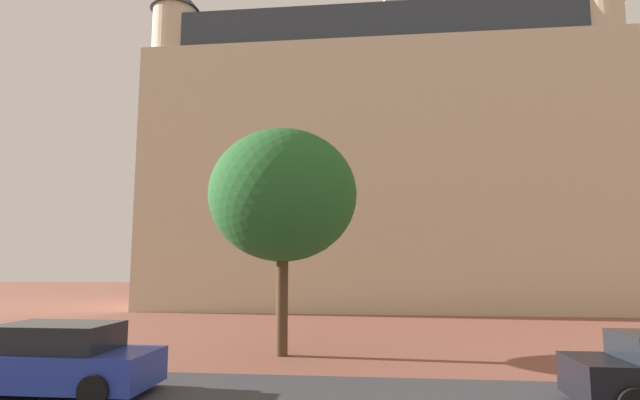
{
  "coord_description": "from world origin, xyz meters",
  "views": [
    {
      "loc": [
        1.48,
        -1.73,
        2.85
      ],
      "look_at": [
        0.1,
        11.11,
        4.49
      ],
      "focal_mm": 27.89,
      "sensor_mm": 36.0,
      "label": 1
    }
  ],
  "objects": [
    {
      "name": "ground_plane",
      "position": [
        0.0,
        10.0,
        0.0
      ],
      "size": [
        120.0,
        120.0,
        0.0
      ],
      "primitive_type": "plane",
      "color": "brown"
    },
    {
      "name": "tree_curb_far",
      "position": [
        -1.41,
        13.91,
        5.01
      ],
      "size": [
        4.75,
        4.75,
        7.17
      ],
      "color": "#4C3823",
      "rests_on": "ground_plane"
    },
    {
      "name": "car_blue",
      "position": [
        -5.53,
        8.92,
        0.72
      ],
      "size": [
        4.35,
        2.04,
        1.52
      ],
      "color": "#23389E",
      "rests_on": "ground_plane"
    },
    {
      "name": "landmark_building",
      "position": [
        2.23,
        31.56,
        10.14
      ],
      "size": [
        29.58,
        10.63,
        33.77
      ],
      "color": "beige",
      "rests_on": "ground_plane"
    }
  ]
}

